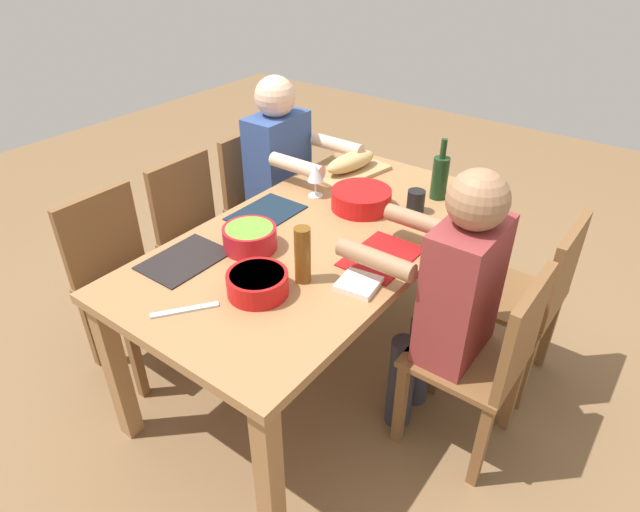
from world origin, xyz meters
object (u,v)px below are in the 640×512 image
at_px(bread_loaf, 351,162).
at_px(beer_bottle, 303,255).
at_px(chair_far_left, 530,295).
at_px(cutting_board, 351,172).
at_px(serving_bowl_fruit, 258,282).
at_px(serving_bowl_salad, 250,236).
at_px(chair_near_center, 200,231).
at_px(diner_far_center, 450,293).
at_px(serving_bowl_greens, 361,198).
at_px(chair_near_right, 122,273).
at_px(dining_table, 320,251).
at_px(napkin_stack, 359,284).
at_px(chair_near_left, 261,198).
at_px(wine_glass, 315,174).
at_px(chair_far_center, 488,357).
at_px(cup_far_left, 416,201).
at_px(diner_near_left, 284,171).
at_px(wine_bottle, 440,176).

bearing_deg(bread_loaf, beer_bottle, 23.70).
bearing_deg(chair_far_left, cutting_board, -96.04).
bearing_deg(serving_bowl_fruit, serving_bowl_salad, -132.05).
height_order(chair_near_center, diner_far_center, diner_far_center).
bearing_deg(serving_bowl_greens, chair_near_right, -45.47).
xyz_separation_m(dining_table, diner_far_center, (-0.00, 0.60, 0.04)).
bearing_deg(cutting_board, serving_bowl_fruit, 16.59).
height_order(dining_table, napkin_stack, napkin_stack).
bearing_deg(chair_far_left, diner_far_center, -20.95).
bearing_deg(serving_bowl_fruit, chair_near_left, -137.81).
distance_m(bread_loaf, wine_glass, 0.32).
relative_size(wine_glass, napkin_stack, 1.19).
bearing_deg(bread_loaf, dining_table, 22.35).
bearing_deg(chair_far_center, wine_glass, -104.99).
xyz_separation_m(chair_far_left, cutting_board, (-0.11, -1.03, 0.27)).
relative_size(serving_bowl_salad, bread_loaf, 0.67).
relative_size(serving_bowl_fruit, serving_bowl_greens, 0.80).
bearing_deg(serving_bowl_fruit, cup_far_left, 170.05).
bearing_deg(serving_bowl_greens, serving_bowl_fruit, 4.65).
relative_size(chair_near_left, serving_bowl_greens, 3.11).
relative_size(diner_near_left, bread_loaf, 3.75).
relative_size(chair_near_center, bread_loaf, 2.66).
height_order(dining_table, wine_bottle, wine_bottle).
relative_size(bread_loaf, cup_far_left, 3.07).
distance_m(beer_bottle, cup_far_left, 0.73).
bearing_deg(wine_glass, cup_far_left, 107.43).
xyz_separation_m(serving_bowl_salad, wine_glass, (-0.53, -0.07, 0.06)).
bearing_deg(diner_near_left, napkin_stack, 53.32).
xyz_separation_m(serving_bowl_salad, serving_bowl_greens, (-0.56, 0.17, -0.00)).
height_order(chair_near_center, cutting_board, chair_near_center).
distance_m(diner_near_left, beer_bottle, 1.10).
height_order(chair_far_left, serving_bowl_greens, chair_far_left).
height_order(dining_table, chair_far_left, chair_far_left).
height_order(chair_far_left, serving_bowl_salad, chair_far_left).
bearing_deg(diner_far_center, cutting_board, -124.93).
bearing_deg(diner_near_left, dining_table, 51.37).
bearing_deg(chair_near_right, diner_near_left, 169.16).
relative_size(diner_near_left, serving_bowl_greens, 4.39).
relative_size(diner_far_center, serving_bowl_salad, 5.56).
bearing_deg(cup_far_left, chair_far_center, 53.41).
distance_m(chair_near_left, serving_bowl_salad, 1.01).
xyz_separation_m(cutting_board, bread_loaf, (0.00, -0.00, 0.06)).
bearing_deg(diner_near_left, serving_bowl_fruit, 35.45).
bearing_deg(wine_bottle, serving_bowl_greens, -37.32).
xyz_separation_m(chair_far_left, beer_bottle, (0.79, -0.63, 0.37)).
height_order(dining_table, serving_bowl_greens, serving_bowl_greens).
xyz_separation_m(chair_near_center, diner_far_center, (-0.00, 1.38, 0.21)).
bearing_deg(chair_near_center, bread_loaf, 137.33).
bearing_deg(wine_bottle, chair_far_center, 41.76).
bearing_deg(bread_loaf, cutting_board, 90.00).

